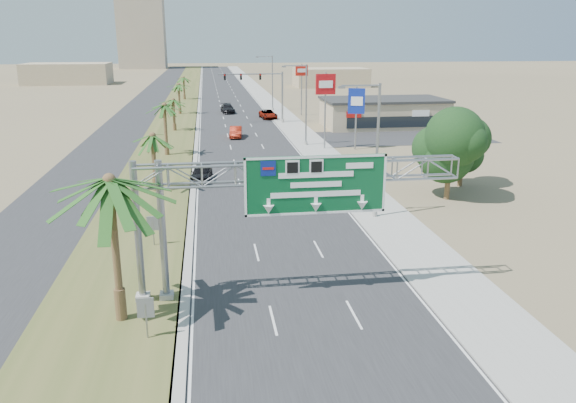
# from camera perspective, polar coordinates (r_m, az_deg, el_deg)

# --- Properties ---
(road) EXTENTS (12.00, 300.00, 0.02)m
(road) POSITION_cam_1_polar(r_m,az_deg,el_deg) (127.93, -6.13, 10.31)
(road) COLOR #28282B
(road) RESTS_ON ground
(sidewalk_right) EXTENTS (4.00, 300.00, 0.10)m
(sidewalk_right) POSITION_cam_1_polar(r_m,az_deg,el_deg) (128.52, -2.28, 10.44)
(sidewalk_right) COLOR #9E9B93
(sidewalk_right) RESTS_ON ground
(median_grass) EXTENTS (7.00, 300.00, 0.12)m
(median_grass) POSITION_cam_1_polar(r_m,az_deg,el_deg) (127.94, -10.68, 10.15)
(median_grass) COLOR #485324
(median_grass) RESTS_ON ground
(opposing_road) EXTENTS (8.00, 300.00, 0.02)m
(opposing_road) POSITION_cam_1_polar(r_m,az_deg,el_deg) (128.42, -13.85, 9.96)
(opposing_road) COLOR #28282B
(opposing_road) RESTS_ON ground
(sign_gantry) EXTENTS (16.75, 1.24, 7.50)m
(sign_gantry) POSITION_cam_1_polar(r_m,az_deg,el_deg) (28.23, -0.42, 1.88)
(sign_gantry) COLOR gray
(sign_gantry) RESTS_ON ground
(palm_near) EXTENTS (5.70, 5.70, 8.35)m
(palm_near) POSITION_cam_1_polar(r_m,az_deg,el_deg) (26.28, -17.70, 1.98)
(palm_near) COLOR brown
(palm_near) RESTS_ON ground
(palm_row_b) EXTENTS (3.99, 3.99, 5.95)m
(palm_row_b) POSITION_cam_1_polar(r_m,az_deg,el_deg) (50.07, -13.61, 6.42)
(palm_row_b) COLOR brown
(palm_row_b) RESTS_ON ground
(palm_row_c) EXTENTS (3.99, 3.99, 6.75)m
(palm_row_c) POSITION_cam_1_polar(r_m,az_deg,el_deg) (65.76, -12.46, 9.42)
(palm_row_c) COLOR brown
(palm_row_c) RESTS_ON ground
(palm_row_d) EXTENTS (3.99, 3.99, 5.45)m
(palm_row_d) POSITION_cam_1_polar(r_m,az_deg,el_deg) (83.75, -11.59, 10.01)
(palm_row_d) COLOR brown
(palm_row_d) RESTS_ON ground
(palm_row_e) EXTENTS (3.99, 3.99, 6.15)m
(palm_row_e) POSITION_cam_1_polar(r_m,az_deg,el_deg) (102.59, -11.06, 11.51)
(palm_row_e) COLOR brown
(palm_row_e) RESTS_ON ground
(palm_row_f) EXTENTS (3.99, 3.99, 5.75)m
(palm_row_f) POSITION_cam_1_polar(r_m,az_deg,el_deg) (127.53, -10.56, 12.24)
(palm_row_f) COLOR brown
(palm_row_f) RESTS_ON ground
(streetlight_near) EXTENTS (3.27, 0.44, 10.00)m
(streetlight_near) POSITION_cam_1_polar(r_m,az_deg,el_deg) (41.83, 8.75, 4.53)
(streetlight_near) COLOR gray
(streetlight_near) RESTS_ON ground
(streetlight_mid) EXTENTS (3.27, 0.44, 10.00)m
(streetlight_mid) POSITION_cam_1_polar(r_m,az_deg,el_deg) (70.71, 1.69, 9.45)
(streetlight_mid) COLOR gray
(streetlight_mid) RESTS_ON ground
(streetlight_far) EXTENTS (3.27, 0.44, 10.00)m
(streetlight_far) POSITION_cam_1_polar(r_m,az_deg,el_deg) (106.19, -1.70, 11.73)
(streetlight_far) COLOR gray
(streetlight_far) RESTS_ON ground
(signal_mast) EXTENTS (10.28, 0.71, 8.00)m
(signal_mast) POSITION_cam_1_polar(r_m,az_deg,el_deg) (90.07, -1.88, 11.02)
(signal_mast) COLOR gray
(signal_mast) RESTS_ON ground
(store_building) EXTENTS (18.00, 10.00, 4.00)m
(store_building) POSITION_cam_1_polar(r_m,az_deg,el_deg) (88.07, 9.66, 8.82)
(store_building) COLOR tan
(store_building) RESTS_ON ground
(oak_near) EXTENTS (4.50, 4.50, 6.80)m
(oak_near) POSITION_cam_1_polar(r_m,az_deg,el_deg) (48.24, 16.19, 5.42)
(oak_near) COLOR brown
(oak_near) RESTS_ON ground
(oak_far) EXTENTS (3.50, 3.50, 5.60)m
(oak_far) POSITION_cam_1_polar(r_m,az_deg,el_deg) (53.18, 17.36, 5.51)
(oak_far) COLOR brown
(oak_far) RESTS_ON ground
(median_signback_a) EXTENTS (0.75, 0.08, 2.08)m
(median_signback_a) POSITION_cam_1_polar(r_m,az_deg,el_deg) (26.10, -14.26, -10.71)
(median_signback_a) COLOR gray
(median_signback_a) RESTS_ON ground
(median_signback_b) EXTENTS (0.75, 0.08, 2.08)m
(median_signback_b) POSITION_cam_1_polar(r_m,az_deg,el_deg) (37.23, -13.56, -2.39)
(median_signback_b) COLOR gray
(median_signback_b) RESTS_ON ground
(tower_distant) EXTENTS (20.00, 16.00, 35.00)m
(tower_distant) POSITION_cam_1_polar(r_m,az_deg,el_deg) (268.59, -14.66, 16.71)
(tower_distant) COLOR tan
(tower_distant) RESTS_ON ground
(building_distant_left) EXTENTS (24.00, 14.00, 6.00)m
(building_distant_left) POSITION_cam_1_polar(r_m,az_deg,el_deg) (181.96, -21.46, 12.00)
(building_distant_left) COLOR tan
(building_distant_left) RESTS_ON ground
(building_distant_right) EXTENTS (20.00, 12.00, 5.00)m
(building_distant_right) POSITION_cam_1_polar(r_m,az_deg,el_deg) (161.31, 4.35, 12.46)
(building_distant_right) COLOR tan
(building_distant_right) RESTS_ON ground
(car_left_lane) EXTENTS (2.34, 4.63, 1.51)m
(car_left_lane) POSITION_cam_1_polar(r_m,az_deg,el_deg) (54.04, -8.79, 2.90)
(car_left_lane) COLOR black
(car_left_lane) RESTS_ON ground
(car_mid_lane) EXTENTS (2.00, 4.68, 1.50)m
(car_mid_lane) POSITION_cam_1_polar(r_m,az_deg,el_deg) (77.39, -5.32, 7.03)
(car_mid_lane) COLOR maroon
(car_mid_lane) RESTS_ON ground
(car_right_lane) EXTENTS (2.94, 5.46, 1.46)m
(car_right_lane) POSITION_cam_1_polar(r_m,az_deg,el_deg) (95.66, -2.03, 8.84)
(car_right_lane) COLOR gray
(car_right_lane) RESTS_ON ground
(car_far) EXTENTS (2.61, 5.56, 1.57)m
(car_far) POSITION_cam_1_polar(r_m,az_deg,el_deg) (103.58, -6.16, 9.36)
(car_far) COLOR black
(car_far) RESTS_ON ground
(pole_sign_red_near) EXTENTS (2.41, 0.48, 9.21)m
(pole_sign_red_near) POSITION_cam_1_polar(r_m,az_deg,el_deg) (68.22, 3.83, 11.35)
(pole_sign_red_near) COLOR gray
(pole_sign_red_near) RESTS_ON ground
(pole_sign_blue) EXTENTS (2.00, 0.85, 7.55)m
(pole_sign_blue) POSITION_cam_1_polar(r_m,az_deg,el_deg) (68.53, 6.97, 9.86)
(pole_sign_blue) COLOR gray
(pole_sign_blue) RESTS_ON ground
(pole_sign_red_far) EXTENTS (2.22, 0.59, 8.82)m
(pole_sign_red_far) POSITION_cam_1_polar(r_m,az_deg,el_deg) (99.37, 1.40, 12.74)
(pole_sign_red_far) COLOR gray
(pole_sign_red_far) RESTS_ON ground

